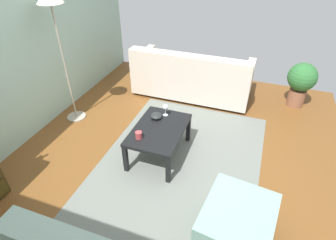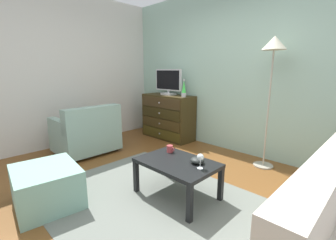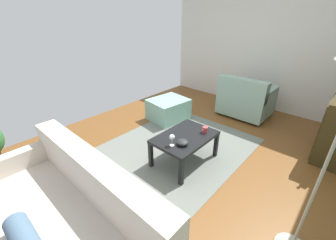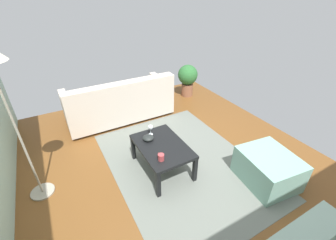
{
  "view_description": "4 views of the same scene",
  "coord_description": "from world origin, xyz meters",
  "views": [
    {
      "loc": [
        -2.23,
        -0.91,
        2.41
      ],
      "look_at": [
        0.12,
        -0.06,
        0.66
      ],
      "focal_mm": 29.58,
      "sensor_mm": 36.0,
      "label": 1
    },
    {
      "loc": [
        1.85,
        -1.67,
        1.4
      ],
      "look_at": [
        0.12,
        0.09,
        0.86
      ],
      "focal_mm": 24.7,
      "sensor_mm": 36.0,
      "label": 2
    },
    {
      "loc": [
        2.23,
        1.58,
        1.9
      ],
      "look_at": [
        0.32,
        -0.15,
        0.6
      ],
      "focal_mm": 22.71,
      "sensor_mm": 36.0,
      "label": 3
    },
    {
      "loc": [
        -1.84,
        1.18,
        2.23
      ],
      "look_at": [
        0.36,
        -0.05,
        0.7
      ],
      "focal_mm": 23.94,
      "sensor_mm": 36.0,
      "label": 4
    }
  ],
  "objects": [
    {
      "name": "ottoman",
      "position": [
        -0.61,
        -0.98,
        0.2
      ],
      "size": [
        0.77,
        0.68,
        0.41
      ],
      "primitive_type": "cube",
      "rotation": [
        0.0,
        0.0,
        -0.12
      ],
      "color": "#7CAD9D",
      "rests_on": "ground_plane"
    },
    {
      "name": "potted_plant",
      "position": [
        2.13,
        -1.55,
        0.43
      ],
      "size": [
        0.44,
        0.44,
        0.72
      ],
      "color": "brown",
      "rests_on": "ground_plane"
    },
    {
      "name": "bowl_decorative",
      "position": [
        0.44,
        0.21,
        0.45
      ],
      "size": [
        0.15,
        0.15,
        0.07
      ],
      "primitive_type": "ellipsoid",
      "color": "#232726",
      "rests_on": "coffee_table"
    },
    {
      "name": "couch_large",
      "position": [
        1.87,
        0.14,
        0.33
      ],
      "size": [
        0.85,
        1.93,
        0.82
      ],
      "color": "#332319",
      "rests_on": "ground_plane"
    },
    {
      "name": "mug",
      "position": [
        -0.0,
        0.24,
        0.46
      ],
      "size": [
        0.11,
        0.08,
        0.09
      ],
      "color": "#B34043",
      "rests_on": "coffee_table"
    },
    {
      "name": "wine_glass",
      "position": [
        0.54,
        0.12,
        0.53
      ],
      "size": [
        0.07,
        0.07,
        0.16
      ],
      "color": "silver",
      "rests_on": "coffee_table"
    },
    {
      "name": "area_rug",
      "position": [
        0.2,
        -0.2,
        0.0
      ],
      "size": [
        2.6,
        1.9,
        0.01
      ],
      "primitive_type": "cube",
      "color": "slate",
      "rests_on": "ground_plane"
    },
    {
      "name": "coffee_table",
      "position": [
        0.25,
        0.1,
        0.36
      ],
      "size": [
        0.86,
        0.59,
        0.42
      ],
      "color": "black",
      "rests_on": "ground_plane"
    },
    {
      "name": "ground_plane",
      "position": [
        0.0,
        0.0,
        -0.03
      ],
      "size": [
        5.56,
        4.41,
        0.05
      ],
      "primitive_type": "cube",
      "color": "brown"
    }
  ]
}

